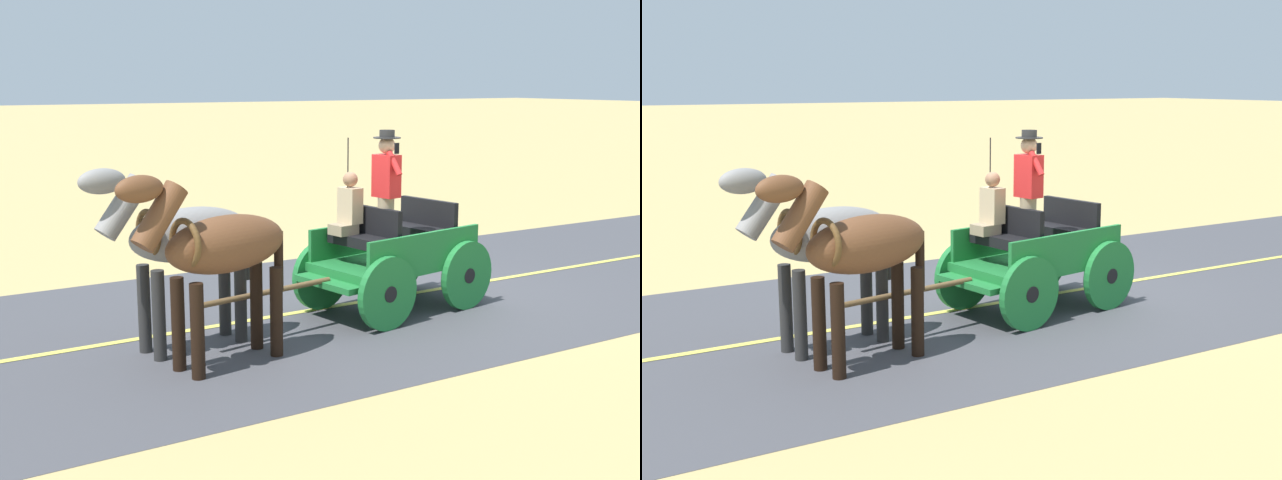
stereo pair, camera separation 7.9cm
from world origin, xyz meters
The scene contains 6 objects.
ground_plane centered at (0.00, 0.00, 0.00)m, with size 200.00×200.00×0.00m, color tan.
road_surface centered at (0.00, 0.00, 0.00)m, with size 6.03×160.00×0.01m, color #424247.
road_centre_stripe centered at (0.00, 0.00, 0.01)m, with size 0.12×160.00×0.00m, color #DBCC4C.
horse_drawn_carriage centered at (-0.53, 0.63, 0.82)m, with size 1.78×4.51×2.50m.
horse_near_side centered at (-1.38, 3.56, 1.32)m, with size 0.87×2.15×2.21m.
horse_off_side centered at (-0.63, 3.68, 1.32)m, with size 0.75×2.14×2.21m.
Camera 1 is at (-9.41, 7.12, 3.14)m, focal length 45.94 mm.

